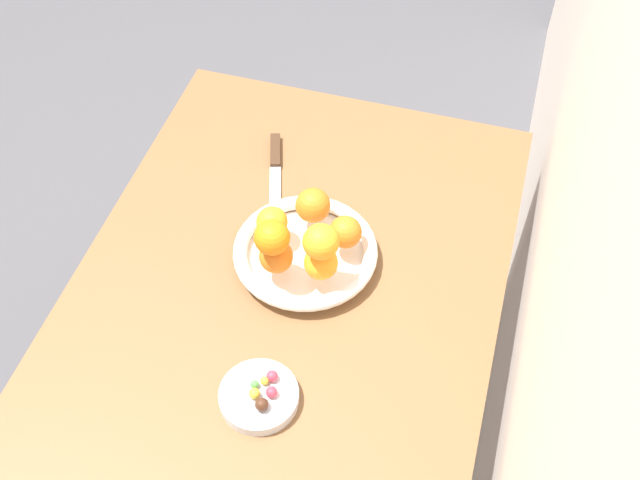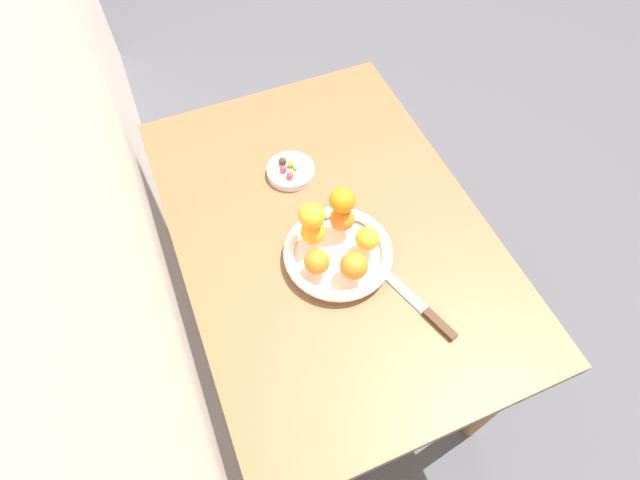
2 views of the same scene
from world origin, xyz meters
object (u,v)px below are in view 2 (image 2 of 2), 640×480
orange_4 (367,239)px  dining_table (329,246)px  candy_ball_2 (283,169)px  orange_2 (317,262)px  candy_ball_1 (295,168)px  candy_dish (291,171)px  candy_ball_6 (290,176)px  candy_ball_5 (283,161)px  orange_1 (313,232)px  candy_ball_3 (283,162)px  fruit_bowl (338,253)px  orange_6 (342,200)px  orange_5 (312,216)px  candy_ball_4 (291,164)px  knife (420,306)px  orange_3 (354,266)px  candy_ball_0 (292,172)px  orange_0 (342,219)px

orange_4 → dining_table: bearing=25.5°
dining_table → candy_ball_2: bearing=13.7°
orange_2 → candy_ball_1: 0.32m
candy_dish → candy_ball_6: bearing=156.7°
orange_2 → candy_ball_5: size_ratio=2.73×
candy_ball_2 → candy_ball_1: bearing=-102.0°
orange_1 → candy_ball_3: 0.27m
dining_table → candy_ball_3: (0.23, 0.04, 0.12)m
fruit_bowl → candy_ball_5: (0.32, 0.03, 0.01)m
dining_table → orange_6: (-0.02, -0.02, 0.22)m
dining_table → candy_ball_6: (0.17, 0.04, 0.12)m
orange_4 → orange_5: bearing=58.3°
orange_2 → orange_5: size_ratio=0.95×
candy_ball_6 → fruit_bowl: bearing=-174.7°
orange_5 → candy_ball_6: 0.23m
dining_table → candy_dish: size_ratio=8.51×
orange_1 → candy_ball_1: (0.24, -0.04, -0.04)m
candy_ball_2 → candy_ball_5: size_ratio=0.87×
candy_ball_1 → candy_ball_4: candy_ball_4 is taller
fruit_bowl → knife: fruit_bowl is taller
dining_table → orange_4: (-0.11, -0.05, 0.16)m
orange_3 → candy_ball_5: size_ratio=2.98×
orange_5 → knife: bearing=-145.8°
candy_ball_3 → candy_ball_6: size_ratio=0.98×
candy_dish → candy_ball_4: candy_ball_4 is taller
dining_table → candy_ball_0: bearing=9.8°
fruit_bowl → candy_ball_4: same height
candy_ball_0 → candy_ball_5: bearing=12.9°
candy_ball_1 → knife: candy_ball_1 is taller
orange_2 → candy_ball_2: 0.32m
dining_table → orange_4: 0.20m
orange_2 → orange_5: 0.11m
orange_1 → knife: 0.30m
orange_6 → candy_ball_0: 0.24m
orange_6 → candy_ball_6: orange_6 is taller
orange_3 → candy_ball_4: bearing=2.1°
orange_1 → orange_4: (-0.07, -0.11, -0.00)m
orange_3 → candy_ball_6: 0.34m
candy_ball_2 → candy_ball_6: (-0.03, -0.01, 0.00)m
dining_table → orange_6: orange_6 is taller
orange_3 → knife: bearing=-136.2°
orange_1 → candy_ball_5: (0.27, -0.02, -0.04)m
candy_dish → orange_1: orange_1 is taller
candy_dish → knife: 0.50m
orange_4 → candy_ball_4: (0.32, 0.07, -0.04)m
orange_6 → candy_ball_5: bearing=13.8°
orange_1 → candy_ball_4: size_ratio=3.28×
dining_table → orange_3: orange_3 is taller
orange_5 → candy_ball_1: 0.26m
orange_0 → candy_ball_5: size_ratio=2.77×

